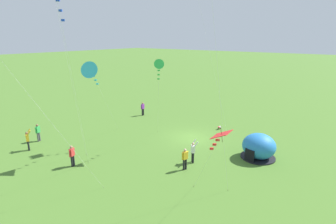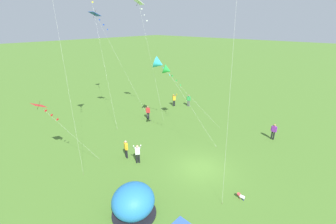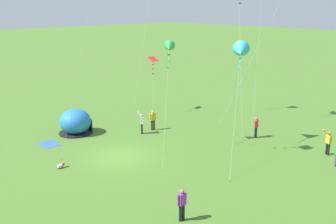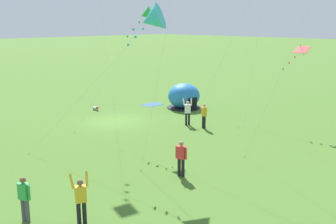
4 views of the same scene
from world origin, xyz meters
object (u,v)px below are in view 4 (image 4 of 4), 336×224
toddler_crawling (96,108)px  kite_cyan (152,19)px  person_strolling (181,157)px  person_watching_sky (81,199)px  kite_green (146,14)px  person_center_field (188,111)px  popup_tent (184,96)px  person_near_tent (24,197)px  person_far_back (204,115)px  kite_red (299,53)px

toddler_crawling → kite_cyan: 15.13m
person_strolling → toddler_crawling: bearing=-109.9°
person_watching_sky → kite_cyan: bearing=-154.9°
person_strolling → kite_green: kite_green is taller
person_strolling → person_center_field: (-7.15, -6.15, 0.03)m
person_strolling → kite_green: bearing=-119.2°
person_watching_sky → popup_tent: bearing=-147.4°
toddler_crawling → person_near_tent: size_ratio=0.32×
person_far_back → person_watching_sky: size_ratio=0.91×
person_watching_sky → person_near_tent: (1.33, -1.61, -0.03)m
toddler_crawling → person_center_field: size_ratio=0.29×
popup_tent → kite_green: (7.48, 3.78, 6.52)m
person_center_field → kite_red: kite_red is taller
kite_green → kite_red: (-8.37, 5.72, -2.44)m
person_strolling → kite_red: size_ratio=0.30×
person_watching_sky → kite_cyan: kite_cyan is taller
person_near_tent → person_center_field: bearing=-160.2°
kite_green → kite_cyan: bearing=51.4°
person_strolling → kite_cyan: bearing=-96.5°
toddler_crawling → person_far_back: size_ratio=0.32×
person_far_back → person_strolling: same height
person_strolling → kite_green: (-3.56, -6.37, 6.55)m
popup_tent → person_far_back: popup_tent is taller
toddler_crawling → person_center_field: 8.73m
person_center_field → kite_cyan: size_ratio=0.24×
toddler_crawling → person_strolling: (5.30, 14.65, 0.79)m
person_near_tent → kite_green: size_ratio=0.21×
person_watching_sky → person_strolling: size_ratio=1.10×
toddler_crawling → kite_green: kite_green is taller
person_near_tent → person_center_field: 15.14m
person_watching_sky → kite_red: (-17.70, -1.24, 4.08)m
person_near_tent → kite_cyan: size_ratio=0.22×
person_far_back → kite_red: bearing=138.4°
person_center_field → kite_green: size_ratio=0.24×
person_watching_sky → kite_green: (-9.33, -6.96, 6.51)m
toddler_crawling → person_watching_sky: size_ratio=0.29×
kite_green → popup_tent: bearing=-153.2°
person_strolling → person_center_field: size_ratio=0.91×
person_strolling → kite_cyan: kite_cyan is taller
popup_tent → person_center_field: (3.89, 4.00, 0.00)m
toddler_crawling → kite_green: size_ratio=0.07×
kite_green → kite_cyan: size_ratio=1.01×
kite_red → kite_cyan: bearing=-7.7°
kite_green → person_watching_sky: bearing=36.7°
popup_tent → person_watching_sky: popup_tent is taller
person_strolling → popup_tent: bearing=-137.4°
person_watching_sky → person_strolling: 5.80m
toddler_crawling → person_watching_sky: bearing=54.0°
toddler_crawling → person_watching_sky: (11.07, 15.24, 0.82)m
person_far_back → kite_red: kite_red is taller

